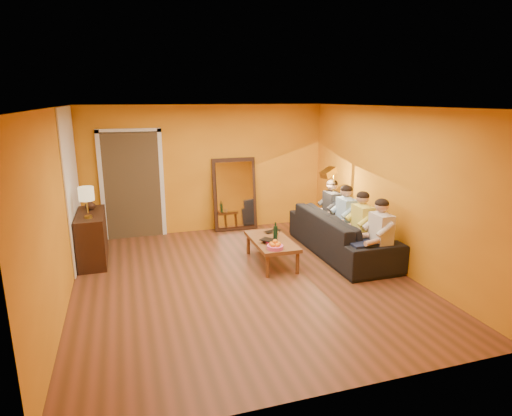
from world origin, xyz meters
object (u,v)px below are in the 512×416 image
object	(u,v)px
mirror_frame	(235,194)
vase	(90,205)
tumbler	(276,234)
floor_lamp	(333,207)
wine_bottle	(275,231)
sofa	(341,233)
coffee_table	(271,251)
sideboard	(92,237)
person_mid_left	(362,227)
person_mid_right	(346,218)
dog	(338,241)
person_far_right	(332,211)
laptop	(274,232)
person_far_left	(380,237)
table_lamp	(87,203)

from	to	relation	value
mirror_frame	vase	xyz separation A→B (m)	(-2.79, -0.83, 0.18)
tumbler	floor_lamp	bearing A→B (deg)	22.03
wine_bottle	sofa	bearing A→B (deg)	6.23
mirror_frame	tumbler	distance (m)	2.00
coffee_table	sideboard	bearing A→B (deg)	161.26
floor_lamp	sofa	bearing A→B (deg)	-121.55
tumbler	coffee_table	bearing A→B (deg)	-135.00
person_mid_left	person_mid_right	distance (m)	0.55
dog	person_far_right	world-z (taller)	person_far_right
dog	vase	distance (m)	4.32
coffee_table	vase	distance (m)	3.22
laptop	dog	bearing A→B (deg)	-49.09
person_far_left	person_mid_right	world-z (taller)	same
person_far_right	person_mid_left	bearing A→B (deg)	-90.00
sofa	vase	distance (m)	4.43
mirror_frame	coffee_table	size ratio (longest dim) A/B	1.25
table_lamp	person_far_right	distance (m)	4.40
coffee_table	person_far_left	xyz separation A→B (m)	(1.49, -0.91, 0.40)
table_lamp	person_far_left	size ratio (longest dim) A/B	0.42
person_far_right	sideboard	bearing A→B (deg)	176.54
sofa	floor_lamp	world-z (taller)	floor_lamp
sofa	coffee_table	world-z (taller)	sofa
mirror_frame	sofa	bearing A→B (deg)	-53.98
coffee_table	person_far_right	distance (m)	1.72
person_far_left	floor_lamp	bearing A→B (deg)	91.09
tumbler	laptop	xyz separation A→B (m)	(0.06, 0.23, -0.03)
laptop	vase	bearing A→B (deg)	142.85
table_lamp	tumbler	world-z (taller)	table_lamp
sofa	person_far_right	xyz separation A→B (m)	(0.13, 0.65, 0.24)
person_far_left	vase	bearing A→B (deg)	153.65
coffee_table	vase	size ratio (longest dim) A/B	6.59
mirror_frame	person_far_left	size ratio (longest dim) A/B	1.25
person_mid_right	vase	xyz separation A→B (m)	(-4.37, 1.06, 0.33)
table_lamp	sofa	bearing A→B (deg)	-8.24
sofa	laptop	bearing A→B (deg)	77.79
coffee_table	laptop	bearing A→B (deg)	63.35
mirror_frame	laptop	world-z (taller)	mirror_frame
sofa	person_far_left	distance (m)	1.04
mirror_frame	vase	distance (m)	2.92
sideboard	wine_bottle	world-z (taller)	sideboard
sideboard	vase	xyz separation A→B (m)	(0.00, 0.25, 0.52)
sideboard	person_mid_right	world-z (taller)	person_mid_right
coffee_table	mirror_frame	bearing A→B (deg)	92.91
mirror_frame	coffee_table	bearing A→B (deg)	-87.66
mirror_frame	person_far_left	world-z (taller)	mirror_frame
dog	laptop	bearing A→B (deg)	137.73
person_far_right	wine_bottle	distance (m)	1.65
dog	sideboard	bearing A→B (deg)	149.81
floor_lamp	tumbler	bearing A→B (deg)	-179.58
person_far_left	person_mid_right	size ratio (longest dim) A/B	1.00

